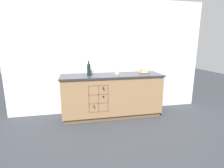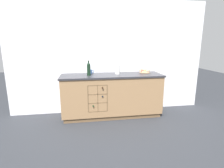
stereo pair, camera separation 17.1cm
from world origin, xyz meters
name	(u,v)px [view 2 (the right image)]	position (x,y,z in m)	size (l,w,h in m)	color
ground_plane	(112,115)	(0.00, 0.00, 0.00)	(14.00, 14.00, 0.00)	#2D3035
back_wall	(109,57)	(0.00, 0.37, 1.27)	(4.54, 0.06, 2.55)	white
kitchen_island	(112,95)	(0.00, 0.00, 0.47)	(2.18, 0.66, 0.94)	brown
fruit_bowl	(145,71)	(0.76, 0.10, 0.98)	(0.27, 0.27, 0.07)	tan
white_pitcher	(118,69)	(0.14, 0.07, 1.04)	(0.16, 0.11, 0.21)	white
ceramic_mug	(91,72)	(-0.44, 0.21, 0.98)	(0.11, 0.08, 0.09)	#385684
standing_wine_bottle	(89,69)	(-0.49, -0.02, 1.08)	(0.08, 0.08, 0.31)	black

